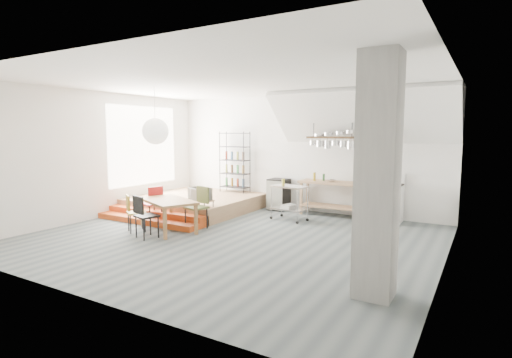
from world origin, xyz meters
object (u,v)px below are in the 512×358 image
Objects in this scene: mini_fridge at (279,194)px; dining_table at (168,203)px; stove at (389,203)px; rolling_cart at (289,198)px.

dining_table is at bearing -106.71° from mini_fridge.
stove is 5.26m from dining_table.
rolling_cart is (-2.18, -1.04, 0.08)m from stove.
stove is at bearing 37.30° from rolling_cart.
rolling_cart is at bearing 75.48° from dining_table.
dining_table is 2.98m from rolling_cart.
mini_fridge is at bearing 97.56° from dining_table.
mini_fridge reaches higher than dining_table.
mini_fridge is (-3.02, 0.04, -0.04)m from stove.
rolling_cart is 1.38m from mini_fridge.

